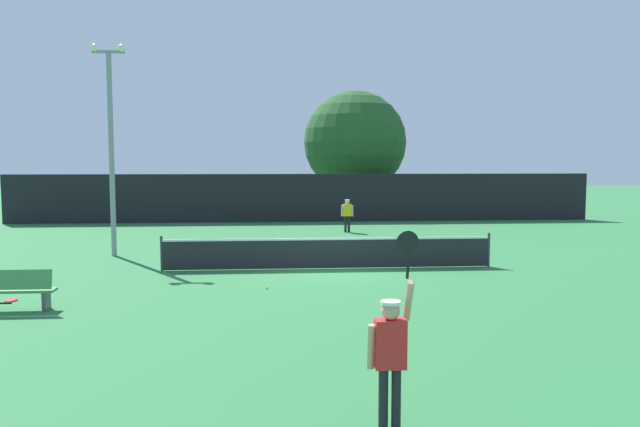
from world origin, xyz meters
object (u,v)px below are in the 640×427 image
(player_serving, at_px, (391,345))
(parked_car_far, at_px, (462,200))
(spare_racket, at_px, (11,300))
(parked_car_mid, at_px, (329,198))
(parked_car_near, at_px, (183,201))
(light_pole, at_px, (111,135))
(tennis_ball, at_px, (267,288))
(player_receiving, at_px, (347,212))
(courtside_bench, at_px, (13,290))
(large_tree, at_px, (355,142))

(player_serving, relative_size, parked_car_far, 0.59)
(spare_racket, xyz_separation_m, parked_car_mid, (10.13, 27.17, 0.76))
(parked_car_near, height_order, parked_car_far, same)
(parked_car_near, bearing_deg, light_pole, -97.96)
(light_pole, bearing_deg, parked_car_near, 90.40)
(player_serving, height_order, parked_car_mid, player_serving)
(parked_car_near, xyz_separation_m, parked_car_mid, (9.57, 2.64, 0.00))
(tennis_ball, distance_m, parked_car_far, 25.92)
(player_receiving, height_order, parked_car_mid, parked_car_mid)
(spare_racket, bearing_deg, light_pole, 84.36)
(courtside_bench, distance_m, parked_car_mid, 29.79)
(courtside_bench, distance_m, parked_car_far, 30.53)
(parked_car_mid, bearing_deg, spare_racket, -109.79)
(tennis_ball, relative_size, parked_car_mid, 0.02)
(spare_racket, relative_size, large_tree, 0.07)
(light_pole, distance_m, large_tree, 19.80)
(player_serving, distance_m, tennis_ball, 8.78)
(player_receiving, distance_m, parked_car_mid, 13.86)
(parked_car_mid, bearing_deg, tennis_ball, -98.06)
(player_serving, xyz_separation_m, parked_car_near, (-7.16, 32.20, -0.32))
(player_serving, bearing_deg, parked_car_near, 102.53)
(player_receiving, bearing_deg, parked_car_far, -130.29)
(parked_car_mid, bearing_deg, player_serving, -93.31)
(player_receiving, xyz_separation_m, light_pole, (-9.05, -6.41, 3.29))
(courtside_bench, distance_m, large_tree, 27.17)
(parked_car_mid, bearing_deg, courtside_bench, -108.25)
(player_serving, bearing_deg, light_pole, 115.75)
(player_serving, bearing_deg, parked_car_far, 71.02)
(large_tree, bearing_deg, tennis_ball, -103.31)
(player_receiving, height_order, parked_car_near, parked_car_near)
(spare_racket, bearing_deg, courtside_bench, -64.80)
(player_serving, height_order, large_tree, large_tree)
(tennis_ball, xyz_separation_m, parked_car_mid, (4.03, 26.28, 0.74))
(spare_racket, xyz_separation_m, light_pole, (0.68, 6.91, 4.20))
(light_pole, xyz_separation_m, parked_car_near, (-0.12, 17.62, -3.44))
(courtside_bench, height_order, parked_car_far, parked_car_far)
(courtside_bench, bearing_deg, parked_car_mid, 71.09)
(player_receiving, bearing_deg, courtside_bench, 57.14)
(light_pole, height_order, large_tree, large_tree)
(player_serving, xyz_separation_m, courtside_bench, (-7.24, 6.66, -0.61))
(large_tree, height_order, parked_car_far, large_tree)
(player_serving, xyz_separation_m, light_pole, (-7.03, 14.58, 3.13))
(light_pole, height_order, parked_car_mid, light_pole)
(tennis_ball, distance_m, courtside_bench, 5.95)
(player_serving, height_order, spare_racket, player_serving)
(large_tree, xyz_separation_m, parked_car_near, (-10.90, 1.01, -3.71))
(courtside_bench, bearing_deg, parked_car_far, 53.85)
(light_pole, bearing_deg, player_serving, -64.25)
(player_serving, distance_m, parked_car_far, 33.12)
(player_serving, relative_size, light_pole, 0.34)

